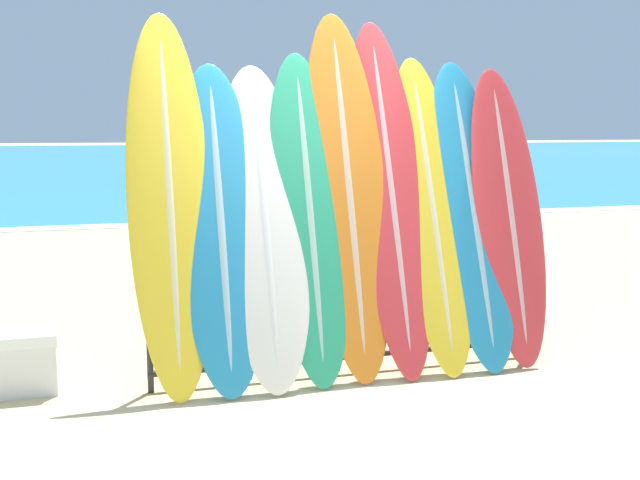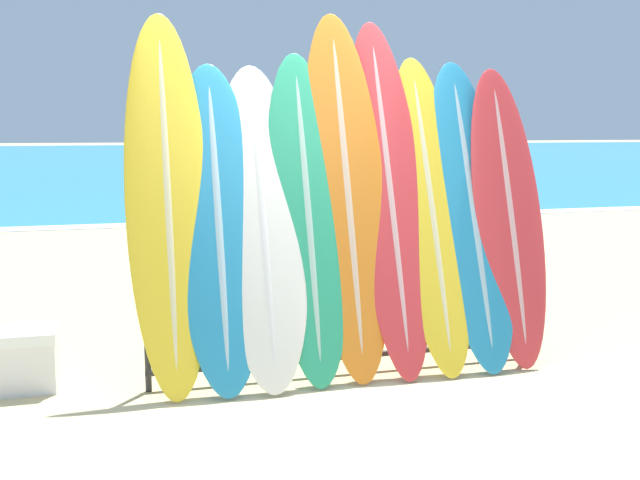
{
  "view_description": "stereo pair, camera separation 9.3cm",
  "coord_description": "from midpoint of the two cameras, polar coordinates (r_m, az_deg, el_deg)",
  "views": [
    {
      "loc": [
        -1.34,
        -4.17,
        1.67
      ],
      "look_at": [
        0.27,
        1.3,
        0.81
      ],
      "focal_mm": 42.0,
      "sensor_mm": 36.0,
      "label": 1
    },
    {
      "loc": [
        -1.25,
        -4.19,
        1.67
      ],
      "look_at": [
        0.27,
        1.3,
        0.81
      ],
      "focal_mm": 42.0,
      "sensor_mm": 36.0,
      "label": 2
    }
  ],
  "objects": [
    {
      "name": "surfboard_slot_2",
      "position": [
        4.89,
        -3.89,
        1.3
      ],
      "size": [
        0.59,
        0.86,
        2.1
      ],
      "color": "silver",
      "rests_on": "ground_plane"
    },
    {
      "name": "surfboard_slot_8",
      "position": [
        5.51,
        14.62,
        1.91
      ],
      "size": [
        0.52,
        0.75,
        2.11
      ],
      "color": "red",
      "rests_on": "ground_plane"
    },
    {
      "name": "person_near_water",
      "position": [
        7.61,
        -5.84,
        2.56
      ],
      "size": [
        0.24,
        0.27,
        1.6
      ],
      "rotation": [
        0.0,
        0.0,
        2.06
      ],
      "color": "tan",
      "rests_on": "ground_plane"
    },
    {
      "name": "ground_plane",
      "position": [
        4.68,
        1.64,
        -12.27
      ],
      "size": [
        160.0,
        160.0,
        0.0
      ],
      "primitive_type": "plane",
      "color": "tan"
    },
    {
      "name": "surfboard_slot_4",
      "position": [
        5.08,
        2.57,
        3.69
      ],
      "size": [
        0.55,
        0.87,
        2.47
      ],
      "color": "orange",
      "rests_on": "ground_plane"
    },
    {
      "name": "surfboard_slot_1",
      "position": [
        4.83,
        -7.24,
        1.19
      ],
      "size": [
        0.57,
        0.83,
        2.1
      ],
      "color": "teal",
      "rests_on": "ground_plane"
    },
    {
      "name": "person_mid_beach",
      "position": [
        9.05,
        11.76,
        3.41
      ],
      "size": [
        0.28,
        0.24,
        1.61
      ],
      "rotation": [
        0.0,
        0.0,
        3.66
      ],
      "color": "#A87A5B",
      "rests_on": "ground_plane"
    },
    {
      "name": "surfboard_rack",
      "position": [
        5.09,
        2.94,
        -5.44
      ],
      "size": [
        2.75,
        0.04,
        0.79
      ],
      "color": "#28282D",
      "rests_on": "ground_plane"
    },
    {
      "name": "surfboard_slot_0",
      "position": [
        4.83,
        -11.0,
        3.0
      ],
      "size": [
        0.53,
        0.84,
        2.42
      ],
      "color": "yellow",
      "rests_on": "ground_plane"
    },
    {
      "name": "surfboard_slot_6",
      "position": [
        5.28,
        8.94,
        2.21
      ],
      "size": [
        0.51,
        0.9,
        2.18
      ],
      "color": "yellow",
      "rests_on": "ground_plane"
    },
    {
      "name": "cooler_box",
      "position": [
        5.2,
        -21.5,
        -8.45
      ],
      "size": [
        0.48,
        0.37,
        0.39
      ],
      "color": "silver",
      "rests_on": "ground_plane"
    },
    {
      "name": "surfboard_slot_5",
      "position": [
        5.19,
        5.8,
        3.56
      ],
      "size": [
        0.51,
        0.95,
        2.43
      ],
      "color": "red",
      "rests_on": "ground_plane"
    },
    {
      "name": "surfboard_slot_3",
      "position": [
        4.96,
        -0.43,
        1.93
      ],
      "size": [
        0.53,
        0.79,
        2.18
      ],
      "color": "#289E70",
      "rests_on": "ground_plane"
    },
    {
      "name": "ocean_water",
      "position": [
        42.39,
        -13.79,
        6.1
      ],
      "size": [
        120.0,
        60.0,
        0.01
      ],
      "color": "teal",
      "rests_on": "ground_plane"
    },
    {
      "name": "surfboard_slot_7",
      "position": [
        5.41,
        11.96,
        2.15
      ],
      "size": [
        0.56,
        0.88,
        2.16
      ],
      "color": "teal",
      "rests_on": "ground_plane"
    }
  ]
}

